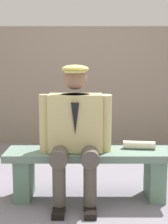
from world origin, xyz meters
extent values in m
plane|color=slate|center=(0.00, 0.00, 0.00)|extent=(30.00, 30.00, 0.00)
cube|color=slate|center=(0.00, 0.00, 0.41)|extent=(1.50, 0.38, 0.06)
cube|color=slate|center=(-0.59, 0.00, 0.19)|extent=(0.14, 0.32, 0.38)
cube|color=slate|center=(0.59, 0.00, 0.19)|extent=(0.14, 0.32, 0.38)
cube|color=tan|center=(0.13, 0.00, 0.70)|extent=(0.47, 0.26, 0.50)
cylinder|color=#1E2338|center=(0.13, 0.00, 0.92)|extent=(0.26, 0.26, 0.06)
cone|color=black|center=(0.13, 0.14, 0.75)|extent=(0.07, 0.07, 0.28)
sphere|color=#8C664C|center=(0.13, 0.02, 1.09)|extent=(0.20, 0.20, 0.20)
ellipsoid|color=#CBBE67|center=(0.13, 0.02, 1.17)|extent=(0.24, 0.24, 0.07)
cube|color=#CBBE67|center=(0.13, 0.11, 1.15)|extent=(0.16, 0.09, 0.02)
cylinder|color=#4D473F|center=(0.00, 0.13, 0.45)|extent=(0.15, 0.40, 0.15)
cylinder|color=#4D473F|center=(0.00, 0.27, 0.22)|extent=(0.11, 0.11, 0.45)
cube|color=black|center=(0.00, 0.33, 0.03)|extent=(0.10, 0.24, 0.05)
cylinder|color=tan|center=(-0.14, 0.04, 0.67)|extent=(0.11, 0.16, 0.56)
cylinder|color=#4D473F|center=(0.26, 0.13, 0.45)|extent=(0.15, 0.40, 0.15)
cylinder|color=#4D473F|center=(0.26, 0.27, 0.22)|extent=(0.11, 0.11, 0.45)
cube|color=black|center=(0.26, 0.33, 0.03)|extent=(0.10, 0.24, 0.05)
cylinder|color=tan|center=(0.39, 0.04, 0.67)|extent=(0.10, 0.11, 0.55)
cylinder|color=beige|center=(-0.45, -0.05, 0.48)|extent=(0.30, 0.11, 0.07)
cube|color=gray|center=(0.00, -2.19, 0.89)|extent=(12.00, 0.24, 1.78)
camera|label=1|loc=(0.05, 2.79, 1.20)|focal=51.28mm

